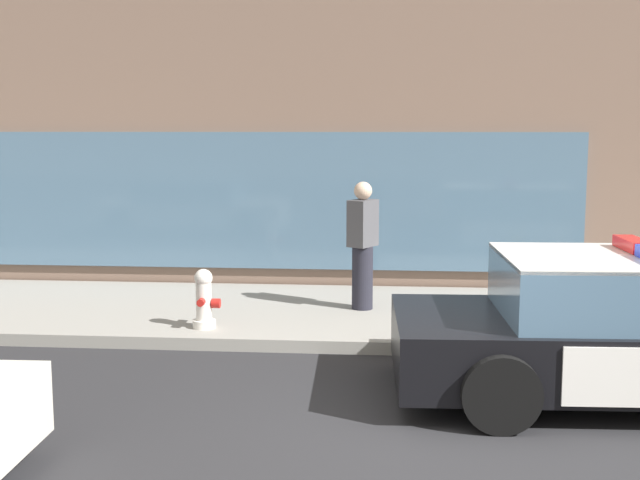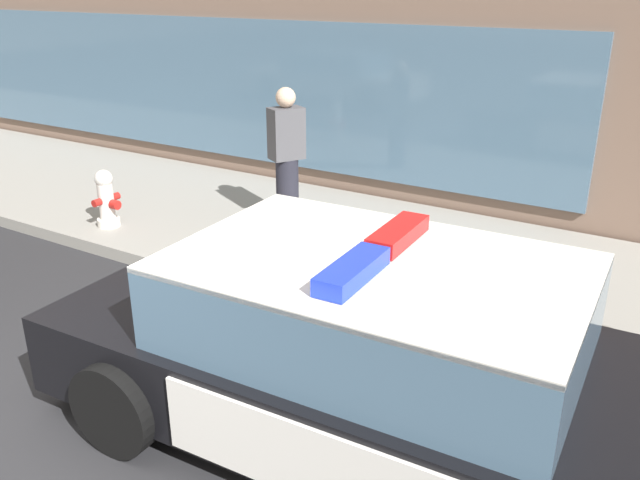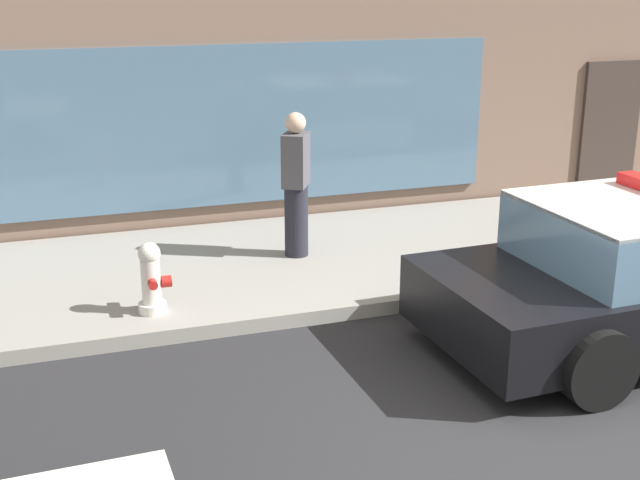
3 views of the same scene
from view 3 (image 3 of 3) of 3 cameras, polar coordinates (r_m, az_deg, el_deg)
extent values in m
plane|color=#262628|center=(6.88, 15.77, -12.44)|extent=(48.00, 48.00, 0.00)
cube|color=gray|center=(10.25, 2.74, -1.05)|extent=(48.00, 3.35, 0.15)
cube|color=slate|center=(10.90, -16.99, 6.81)|extent=(11.48, 0.08, 2.10)
cube|color=#382D28|center=(13.76, 19.05, 7.09)|extent=(1.00, 0.08, 2.10)
cube|color=silver|center=(7.69, 13.66, -3.46)|extent=(1.48, 1.91, 0.05)
cube|color=silver|center=(9.43, 18.72, -1.00)|extent=(2.11, 0.11, 0.51)
cube|color=yellow|center=(9.44, 18.66, -0.97)|extent=(0.22, 0.02, 0.26)
cylinder|color=black|center=(8.60, 10.55, -3.26)|extent=(0.69, 0.25, 0.68)
cylinder|color=black|center=(7.19, 18.38, -8.27)|extent=(0.69, 0.25, 0.68)
cylinder|color=silver|center=(8.53, -11.31, -4.51)|extent=(0.28, 0.28, 0.10)
cylinder|color=silver|center=(8.43, -11.42, -2.78)|extent=(0.19, 0.19, 0.45)
sphere|color=silver|center=(8.33, -11.55, -0.91)|extent=(0.22, 0.22, 0.22)
cylinder|color=#B21E19|center=(8.31, -11.58, -0.41)|extent=(0.06, 0.06, 0.05)
cylinder|color=#B21E19|center=(8.28, -11.30, -2.97)|extent=(0.09, 0.10, 0.09)
cylinder|color=#B21E19|center=(8.55, -11.56, -2.31)|extent=(0.09, 0.10, 0.09)
cylinder|color=#B21E19|center=(8.45, -10.41, -2.79)|extent=(0.10, 0.12, 0.12)
cylinder|color=#23232D|center=(9.91, -1.62, 1.32)|extent=(0.28, 0.28, 0.85)
cube|color=#4C4C51|center=(9.72, -1.66, 5.48)|extent=(0.42, 0.48, 0.62)
sphere|color=beige|center=(9.64, -1.68, 7.97)|extent=(0.24, 0.24, 0.24)
camera|label=1|loc=(3.65, 95.20, -15.50)|focal=45.90mm
camera|label=2|loc=(7.66, 52.11, 8.45)|focal=36.98mm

